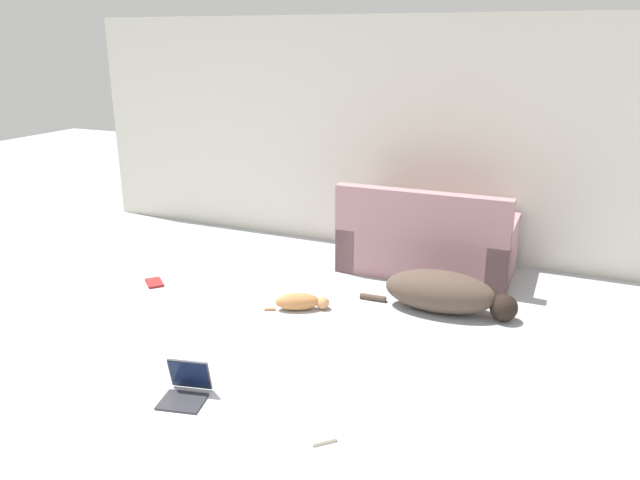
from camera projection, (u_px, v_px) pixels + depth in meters
The scene contains 8 objects.
ground_plane at pixel (98, 452), 3.56m from camera, with size 20.00×20.00×0.00m, color #ADB2B7.
wall_back at pixel (358, 135), 6.80m from camera, with size 6.71×0.06×2.49m.
couch at pixel (427, 244), 6.23m from camera, with size 1.69×0.87×0.90m.
dog at pixel (444, 293), 5.34m from camera, with size 1.37×0.48×0.36m.
cat at pixel (301, 302), 5.41m from camera, with size 0.53×0.34×0.15m.
laptop_open at pixel (187, 385), 4.10m from camera, with size 0.34×0.35×0.24m.
book_cream at pixel (319, 434), 3.71m from camera, with size 0.24×0.24×0.02m.
book_red at pixel (154, 283), 5.99m from camera, with size 0.27×0.26×0.02m.
Camera 1 is at (2.38, -2.24, 2.26)m, focal length 35.00 mm.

